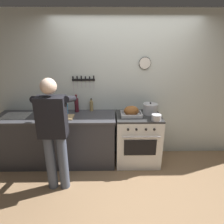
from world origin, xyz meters
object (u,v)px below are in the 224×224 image
object	(u,v)px
cutting_board	(62,117)
bottle_wine_red	(77,105)
bottle_dish_soap	(66,109)
stock_pot	(150,109)
bottle_soy_sauce	(56,110)
bottle_vinegar	(91,106)
saucepan	(156,117)
roasting_pan	(131,112)
stove	(137,139)
person_cook	(54,129)

from	to	relation	value
cutting_board	bottle_wine_red	xyz separation A→B (m)	(0.20, 0.29, 0.12)
bottle_dish_soap	cutting_board	bearing A→B (deg)	-96.99
bottle_wine_red	bottle_dish_soap	world-z (taller)	bottle_wine_red
stock_pot	bottle_soy_sauce	size ratio (longest dim) A/B	1.31
stock_pot	bottle_wine_red	xyz separation A→B (m)	(-1.30, 0.12, 0.04)
cutting_board	bottle_vinegar	distance (m)	0.57
saucepan	bottle_soy_sauce	world-z (taller)	bottle_soy_sauce
bottle_vinegar	bottle_soy_sauce	world-z (taller)	bottle_vinegar
bottle_dish_soap	bottle_soy_sauce	bearing A→B (deg)	-168.83
roasting_pan	bottle_soy_sauce	world-z (taller)	bottle_soy_sauce
stove	bottle_wine_red	xyz separation A→B (m)	(-1.09, 0.20, 0.58)
stove	bottle_wine_red	distance (m)	1.25
stock_pot	bottle_wine_red	distance (m)	1.30
person_cook	bottle_vinegar	bearing A→B (deg)	-30.36
bottle_soy_sauce	bottle_vinegar	bearing A→B (deg)	17.42
stove	person_cook	distance (m)	1.51
person_cook	cutting_board	size ratio (longest dim) A/B	4.61
person_cook	saucepan	distance (m)	1.58
bottle_wine_red	stove	bearing A→B (deg)	-10.36
saucepan	bottle_dish_soap	world-z (taller)	bottle_dish_soap
roasting_pan	bottle_vinegar	xyz separation A→B (m)	(-0.69, 0.29, 0.01)
bottle_vinegar	bottle_wine_red	bearing A→B (deg)	-169.18
person_cook	bottle_vinegar	xyz separation A→B (m)	(0.44, 0.90, 0.05)
stove	bottle_soy_sauce	size ratio (longest dim) A/B	4.68
roasting_pan	bottle_soy_sauce	bearing A→B (deg)	175.31
bottle_wine_red	saucepan	bearing A→B (deg)	-17.63
cutting_board	bottle_vinegar	world-z (taller)	bottle_vinegar
roasting_pan	bottle_dish_soap	bearing A→B (deg)	173.02
bottle_soy_sauce	saucepan	bearing A→B (deg)	-9.76
bottle_wine_red	bottle_dish_soap	size ratio (longest dim) A/B	1.36
saucepan	bottle_vinegar	world-z (taller)	bottle_vinegar
bottle_wine_red	stock_pot	bearing A→B (deg)	-5.08
roasting_pan	saucepan	bearing A→B (deg)	-25.44
roasting_pan	bottle_wine_red	size ratio (longest dim) A/B	1.11
stove	bottle_soy_sauce	bearing A→B (deg)	177.51
stock_pot	roasting_pan	bearing A→B (deg)	-159.76
stock_pot	bottle_wine_red	world-z (taller)	bottle_wine_red
person_cook	bottle_dish_soap	world-z (taller)	person_cook
stock_pot	bottle_wine_red	bearing A→B (deg)	174.92
bottle_dish_soap	stock_pot	bearing A→B (deg)	-0.42
stove	person_cook	xyz separation A→B (m)	(-1.27, -0.65, 0.50)
roasting_pan	bottle_soy_sauce	distance (m)	1.29
stock_pot	person_cook	bearing A→B (deg)	-153.53
person_cook	stock_pot	size ratio (longest dim) A/B	6.60
stove	bottle_dish_soap	xyz separation A→B (m)	(-1.26, 0.09, 0.55)
stock_pot	bottle_wine_red	size ratio (longest dim) A/B	0.79
roasting_pan	bottle_dish_soap	xyz separation A→B (m)	(-1.12, 0.14, 0.01)
bottle_vinegar	bottle_soy_sauce	size ratio (longest dim) A/B	1.22
stock_pot	bottle_dish_soap	bearing A→B (deg)	179.58
cutting_board	roasting_pan	bearing A→B (deg)	2.43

